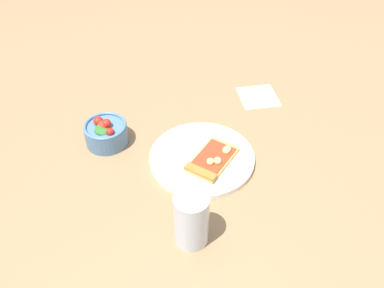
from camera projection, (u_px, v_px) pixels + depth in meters
The scene contains 6 objects.
ground_plane at pixel (208, 150), 1.02m from camera, with size 2.40×2.40×0.00m, color #93704C.
plate at pixel (202, 158), 0.99m from camera, with size 0.25×0.25×0.01m, color white.
pizza_slice_main at pixel (212, 160), 0.97m from camera, with size 0.14×0.15×0.02m.
salad_bowl at pixel (106, 132), 1.03m from camera, with size 0.11×0.11×0.07m.
soda_glass at pixel (191, 220), 0.79m from camera, with size 0.07×0.07×0.12m.
paper_napkin at pixel (258, 96), 1.19m from camera, with size 0.11×0.10×0.00m, color white.
Camera 1 is at (0.70, -0.25, 0.70)m, focal length 38.63 mm.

